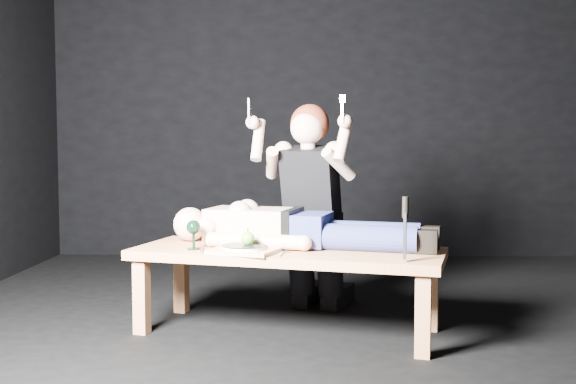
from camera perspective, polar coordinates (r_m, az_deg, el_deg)
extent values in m
plane|color=black|center=(3.81, 5.29, -11.34)|extent=(5.00, 5.00, 0.00)
plane|color=black|center=(6.19, 3.86, 8.56)|extent=(5.00, 0.00, 5.00)
cube|color=#C07C4D|center=(3.71, -0.02, -8.17)|extent=(1.74, 1.01, 0.45)
cube|color=tan|center=(3.55, -3.69, -4.88)|extent=(0.39, 0.34, 0.02)
cylinder|color=white|center=(3.54, -3.69, -4.59)|extent=(0.28, 0.28, 0.02)
sphere|color=#4C9E26|center=(3.54, -3.35, -3.86)|extent=(0.07, 0.07, 0.07)
cube|color=#B2B2B7|center=(3.64, -7.16, -4.78)|extent=(0.04, 0.17, 0.01)
cube|color=#B2B2B7|center=(3.50, -0.54, -5.11)|extent=(0.04, 0.17, 0.01)
cube|color=#B2B2B7|center=(3.59, -0.77, -4.87)|extent=(0.13, 0.13, 0.01)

